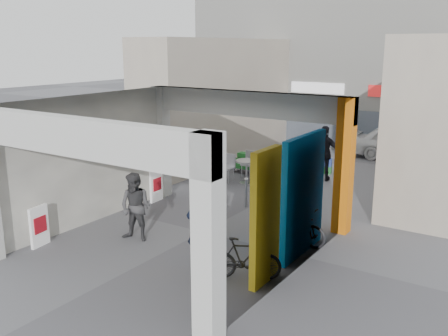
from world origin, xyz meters
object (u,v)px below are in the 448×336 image
Objects in this scene: produce_stand at (248,165)px; border_collie at (211,231)px; white_van at (404,143)px; man_crates at (325,153)px; bicycle_front at (294,225)px; man_elderly at (270,207)px; cafe_set at (248,171)px; man_back_turned at (136,207)px; bicycle_rear at (245,259)px; man_with_dog at (202,229)px.

produce_stand is 6.89m from border_collie.
produce_stand is 0.26× the size of white_van.
man_crates reaches higher than bicycle_front.
bicycle_front is (0.73, -0.06, -0.31)m from man_elderly.
white_van is (1.68, 11.87, 0.46)m from border_collie.
produce_stand is at bearing 125.37° from border_collie.
cafe_set is at bearing 26.78° from man_crates.
bicycle_front is (3.35, 1.99, -0.41)m from man_back_turned.
bicycle_rear is at bearing -24.53° from border_collie.
man_crates is (0.15, 6.91, 0.73)m from border_collie.
produce_stand is at bearing 2.51° from bicycle_rear.
bicycle_front is (1.64, -5.89, -0.54)m from man_crates.
cafe_set is 1.12m from produce_stand.
white_van is at bearing -114.48° from man_crates.
man_elderly is at bearing 172.76° from white_van.
bicycle_rear is (1.64, -8.26, -0.53)m from man_crates.
border_collie is at bearing -89.81° from man_with_dog.
man_crates reaches higher than produce_stand.
border_collie is (2.68, -6.35, -0.03)m from produce_stand.
produce_stand is (-0.57, 0.96, -0.06)m from cafe_set.
man_elderly is (1.06, 1.08, 0.50)m from border_collie.
man_elderly is 0.77× the size of man_crates.
bicycle_front is (4.47, -5.32, 0.16)m from produce_stand.
man_with_dog is 2.48m from man_elderly.
man_crates is 1.16× the size of bicycle_front.
man_with_dog reaches higher than produce_stand.
border_collie is (2.11, -5.38, -0.09)m from cafe_set.
produce_stand is 7.05m from white_van.
produce_stand is 0.65× the size of man_back_turned.
border_collie is 11.99m from white_van.
man_back_turned is at bearing -85.10° from cafe_set.
man_back_turned is 0.87× the size of man_crates.
white_van is (4.37, 5.52, 0.43)m from produce_stand.
border_collie is 0.37× the size of man_with_dog.
bicycle_rear is (0.00, -2.37, 0.01)m from bicycle_front.
man_elderly is at bearing -125.39° from man_with_dog.
border_collie is at bearing -82.54° from produce_stand.
bicycle_rear is (1.79, -1.35, 0.19)m from border_collie.
produce_stand is 8.45m from man_with_dog.
man_back_turned is at bearing -37.36° from man_with_dog.
man_back_turned is at bearing 70.46° from man_crates.
bicycle_front is at bearing 19.25° from man_back_turned.
man_elderly is 0.79m from bicycle_front.
man_with_dog is 0.42× the size of white_van.
border_collie is 1.60m from man_elderly.
man_with_dog is 2.66m from bicycle_front.
white_van is (-0.10, 13.21, 0.26)m from bicycle_rear.
white_van reaches higher than produce_stand.
white_van is at bearing -121.63° from man_with_dog.
man_crates reaches higher than man_with_dog.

